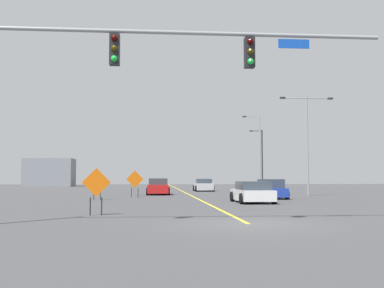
% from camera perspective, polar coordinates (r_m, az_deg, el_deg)
% --- Properties ---
extents(ground, '(173.42, 173.42, 0.00)m').
position_cam_1_polar(ground, '(15.78, 7.05, -9.82)').
color(ground, '#444447').
extents(road_centre_stripe, '(0.16, 96.34, 0.01)m').
position_cam_1_polar(road_centre_stripe, '(63.64, -1.90, -5.53)').
color(road_centre_stripe, yellow).
rests_on(road_centre_stripe, ground).
extents(traffic_signal_assembly, '(13.92, 0.44, 7.10)m').
position_cam_1_polar(traffic_signal_assembly, '(15.86, -9.36, 9.52)').
color(traffic_signal_assembly, gray).
rests_on(traffic_signal_assembly, ground).
extents(street_lamp_far_left, '(4.59, 0.24, 8.43)m').
position_cam_1_polar(street_lamp_far_left, '(40.06, 14.09, 0.98)').
color(street_lamp_far_left, gray).
rests_on(street_lamp_far_left, ground).
extents(street_lamp_near_right, '(1.71, 0.24, 7.71)m').
position_cam_1_polar(street_lamp_near_right, '(60.31, 8.58, -1.53)').
color(street_lamp_near_right, black).
rests_on(street_lamp_near_right, ground).
extents(street_lamp_near_left, '(2.13, 0.24, 8.93)m').
position_cam_1_polar(street_lamp_near_left, '(55.26, 8.26, -0.62)').
color(street_lamp_near_left, gray).
rests_on(street_lamp_near_left, ground).
extents(construction_sign_left_lane, '(1.18, 0.23, 1.95)m').
position_cam_1_polar(construction_sign_left_lane, '(19.52, -11.78, -5.01)').
color(construction_sign_left_lane, orange).
rests_on(construction_sign_left_lane, ground).
extents(construction_sign_left_shoulder, '(1.13, 0.18, 1.94)m').
position_cam_1_polar(construction_sign_left_shoulder, '(32.41, -11.65, -4.63)').
color(construction_sign_left_shoulder, orange).
rests_on(construction_sign_left_shoulder, ground).
extents(construction_sign_median_near, '(1.34, 0.30, 2.09)m').
position_cam_1_polar(construction_sign_median_near, '(36.45, -7.10, -4.49)').
color(construction_sign_median_near, orange).
rests_on(construction_sign_median_near, ground).
extents(car_red_far, '(2.14, 4.30, 1.46)m').
position_cam_1_polar(car_red_far, '(41.75, -4.20, -5.32)').
color(car_red_far, red).
rests_on(car_red_far, ground).
extents(car_blue_approaching, '(2.21, 4.19, 1.42)m').
position_cam_1_polar(car_blue_approaching, '(34.44, 9.69, -5.59)').
color(car_blue_approaching, '#1E389E').
rests_on(car_blue_approaching, ground).
extents(car_white_near, '(2.22, 4.24, 1.32)m').
position_cam_1_polar(car_white_near, '(28.69, 7.49, -5.97)').
color(car_white_near, white).
rests_on(car_white_near, ground).
extents(car_silver_distant, '(2.08, 4.13, 1.38)m').
position_cam_1_polar(car_silver_distant, '(51.67, 1.42, -5.16)').
color(car_silver_distant, '#B7BABF').
rests_on(car_silver_distant, ground).
extents(roadside_building_west, '(8.03, 5.24, 4.71)m').
position_cam_1_polar(roadside_building_west, '(82.20, -17.24, -3.39)').
color(roadside_building_west, gray).
rests_on(roadside_building_west, ground).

